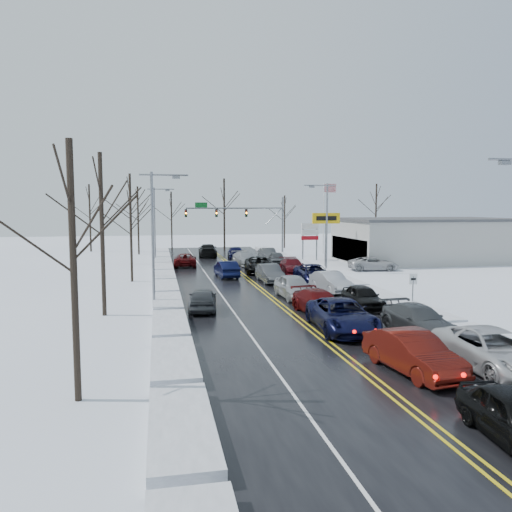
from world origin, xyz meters
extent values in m
plane|color=white|center=(0.00, 0.00, 0.00)|extent=(160.00, 160.00, 0.00)
cube|color=black|center=(0.00, 2.00, 0.01)|extent=(14.00, 84.00, 0.01)
cube|color=silver|center=(-7.60, 2.00, 0.00)|extent=(1.90, 72.00, 0.51)
cube|color=silver|center=(7.60, 2.00, 0.00)|extent=(1.90, 72.00, 0.51)
cylinder|color=slate|center=(8.50, 28.00, 4.00)|extent=(0.24, 0.24, 8.00)
cylinder|color=slate|center=(2.00, 28.00, 6.50)|extent=(13.00, 0.18, 0.18)
cylinder|color=slate|center=(7.30, 28.00, 5.40)|extent=(2.33, 0.10, 2.33)
cube|color=#0C591E|center=(-2.50, 28.00, 6.90)|extent=(1.60, 0.08, 0.70)
cube|color=black|center=(3.50, 28.00, 5.85)|extent=(0.32, 0.25, 1.05)
sphere|color=#3F0705|center=(3.50, 27.84, 6.15)|extent=(0.20, 0.20, 0.20)
sphere|color=orange|center=(3.50, 27.84, 5.85)|extent=(0.22, 0.22, 0.22)
sphere|color=black|center=(3.50, 27.84, 5.55)|extent=(0.20, 0.20, 0.20)
cube|color=black|center=(-0.50, 28.00, 5.85)|extent=(0.32, 0.25, 1.05)
sphere|color=#3F0705|center=(-0.50, 27.84, 6.15)|extent=(0.20, 0.20, 0.20)
sphere|color=orange|center=(-0.50, 27.84, 5.85)|extent=(0.22, 0.22, 0.22)
sphere|color=black|center=(-0.50, 27.84, 5.55)|extent=(0.20, 0.20, 0.20)
cube|color=black|center=(-4.50, 28.00, 5.85)|extent=(0.32, 0.25, 1.05)
sphere|color=#3F0705|center=(-4.50, 27.84, 6.15)|extent=(0.20, 0.20, 0.20)
sphere|color=orange|center=(-4.50, 27.84, 5.85)|extent=(0.22, 0.22, 0.22)
sphere|color=black|center=(-4.50, 27.84, 5.55)|extent=(0.20, 0.20, 0.20)
cylinder|color=slate|center=(10.50, 16.00, 2.80)|extent=(0.20, 0.20, 5.60)
cube|color=yellow|center=(10.50, 16.00, 5.40)|extent=(3.20, 0.30, 1.20)
cube|color=black|center=(10.50, 15.83, 5.40)|extent=(2.40, 0.04, 0.50)
cylinder|color=slate|center=(9.60, 22.00, 2.00)|extent=(0.16, 0.16, 4.00)
cylinder|color=slate|center=(11.40, 22.00, 2.00)|extent=(0.16, 0.16, 4.00)
cube|color=white|center=(10.50, 22.00, 4.30)|extent=(2.20, 0.22, 0.70)
cube|color=white|center=(10.50, 22.00, 3.50)|extent=(2.20, 0.22, 0.70)
cube|color=#A00C15|center=(10.50, 22.00, 2.80)|extent=(2.20, 0.22, 0.50)
cylinder|color=slate|center=(8.20, -8.00, 1.10)|extent=(0.08, 0.08, 2.20)
cube|color=white|center=(8.20, -8.00, 2.00)|extent=(0.55, 0.05, 0.70)
cube|color=black|center=(8.20, -8.04, 2.00)|extent=(0.35, 0.02, 0.15)
cylinder|color=silver|center=(15.00, 30.00, 5.00)|extent=(0.14, 0.14, 10.00)
cube|color=#A2A19D|center=(24.00, 18.00, 2.50)|extent=(20.00, 12.00, 5.00)
cube|color=#262628|center=(14.05, 18.00, 1.60)|extent=(0.10, 11.00, 2.80)
cube|color=#3F3F42|center=(24.00, 18.00, 5.15)|extent=(20.40, 12.40, 0.30)
cube|color=slate|center=(6.90, -18.00, 8.65)|extent=(0.50, 0.25, 0.18)
cylinder|color=slate|center=(8.50, 10.00, 4.50)|extent=(0.18, 0.18, 9.00)
cylinder|color=slate|center=(7.70, 10.00, 8.80)|extent=(3.20, 0.12, 0.12)
cube|color=slate|center=(6.90, 10.00, 8.65)|extent=(0.50, 0.25, 0.18)
cylinder|color=slate|center=(-8.50, -4.00, 4.50)|extent=(0.18, 0.18, 9.00)
cylinder|color=slate|center=(-7.70, -4.00, 8.80)|extent=(3.20, 0.12, 0.12)
cube|color=slate|center=(-6.90, -4.00, 8.65)|extent=(0.50, 0.25, 0.18)
cylinder|color=slate|center=(-8.50, 24.00, 4.50)|extent=(0.18, 0.18, 9.00)
cylinder|color=slate|center=(-7.70, 24.00, 8.80)|extent=(3.20, 0.12, 0.12)
cube|color=slate|center=(-6.90, 24.00, 8.65)|extent=(0.50, 0.25, 0.18)
cylinder|color=#2D231C|center=(-11.00, -20.00, 4.50)|extent=(0.24, 0.24, 9.00)
cylinder|color=#2D231C|center=(-11.50, -6.00, 5.00)|extent=(0.27, 0.27, 10.00)
cylinder|color=#2D231C|center=(-10.50, 8.00, 4.25)|extent=(0.23, 0.23, 8.50)
cylinder|color=#2D231C|center=(-11.20, 22.00, 5.25)|extent=(0.28, 0.28, 10.50)
cylinder|color=#2D231C|center=(-10.80, 34.00, 4.75)|extent=(0.25, 0.25, 9.50)
cylinder|color=#2D231C|center=(-18.00, 40.00, 5.00)|extent=(0.27, 0.27, 10.00)
cylinder|color=#2D231C|center=(-6.00, 41.00, 4.50)|extent=(0.24, 0.24, 9.00)
cylinder|color=#2D231C|center=(2.00, 39.00, 5.50)|extent=(0.29, 0.29, 11.00)
cylinder|color=#2D231C|center=(12.00, 40.50, 4.25)|extent=(0.23, 0.23, 8.50)
cylinder|color=#2D231C|center=(28.00, 41.00, 5.25)|extent=(0.28, 0.28, 10.50)
imported|color=#51100A|center=(1.90, -19.59, 0.00)|extent=(2.42, 5.24, 1.66)
imported|color=black|center=(1.56, -12.55, 0.00)|extent=(3.19, 6.31, 1.71)
imported|color=#520B0B|center=(1.70, -8.24, 0.00)|extent=(2.78, 5.38, 1.49)
imported|color=#A0A3A8|center=(1.59, -2.68, 0.00)|extent=(2.23, 5.13, 1.72)
imported|color=#3B3D40|center=(1.57, 5.21, 0.00)|extent=(1.80, 4.87, 1.59)
imported|color=black|center=(1.89, 11.60, 0.00)|extent=(3.46, 6.22, 1.65)
imported|color=#93969A|center=(1.64, 18.25, 0.00)|extent=(2.81, 5.55, 1.55)
imported|color=black|center=(1.57, 24.86, 0.00)|extent=(2.34, 5.03, 1.67)
imported|color=#B9B8BB|center=(5.32, -19.96, 0.00)|extent=(2.94, 6.11, 1.68)
imported|color=#3B3E40|center=(5.27, -14.01, 0.00)|extent=(2.50, 5.41, 1.53)
imported|color=black|center=(5.13, -7.08, 0.00)|extent=(1.91, 4.52, 1.52)
imported|color=#AAACB3|center=(5.20, -0.61, 0.00)|extent=(2.24, 4.99, 1.59)
imported|color=black|center=(5.34, 4.26, 0.00)|extent=(2.94, 5.89, 1.60)
imported|color=#490910|center=(5.11, 10.56, 0.00)|extent=(2.39, 5.25, 1.49)
imported|color=#444649|center=(5.27, 17.85, 0.00)|extent=(2.33, 4.61, 1.50)
imported|color=#3A3D3F|center=(5.22, 22.44, 0.00)|extent=(1.68, 4.78, 1.57)
imported|color=black|center=(-1.79, 9.07, 0.00)|extent=(2.00, 4.89, 1.58)
imported|color=#4E0A0B|center=(-5.17, 18.58, 0.00)|extent=(2.83, 5.51, 1.49)
imported|color=black|center=(-1.62, 28.85, 0.00)|extent=(2.82, 6.09, 1.72)
imported|color=#3D4042|center=(-5.38, -5.76, 0.00)|extent=(2.26, 4.57, 1.50)
imported|color=#B8B8BA|center=(14.08, 11.05, 0.00)|extent=(5.46, 3.04, 1.44)
imported|color=#3F4144|center=(16.89, 15.95, 0.00)|extent=(2.04, 4.93, 1.42)
imported|color=black|center=(15.04, 21.48, 0.00)|extent=(1.92, 4.13, 1.37)
camera|label=1|loc=(-8.18, -37.70, 6.75)|focal=35.00mm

